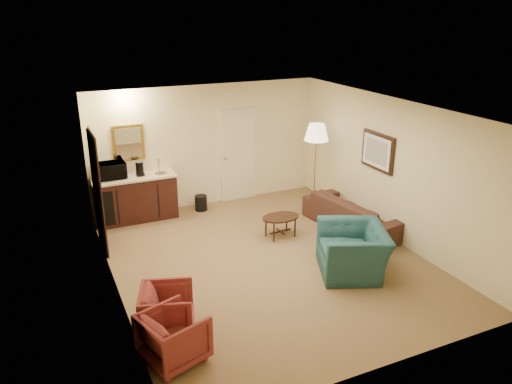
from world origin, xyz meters
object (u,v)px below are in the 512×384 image
(rose_chair_near, at_px, (167,308))
(waste_bin, at_px, (201,203))
(teal_armchair, at_px, (353,243))
(rose_chair_far, at_px, (173,335))
(sofa, at_px, (354,209))
(coffee_maker, at_px, (140,169))
(floor_lamp, at_px, (315,168))
(wetbar_cabinet, at_px, (136,198))
(microwave, at_px, (110,169))
(coffee_table, at_px, (280,226))

(rose_chair_near, relative_size, waste_bin, 2.15)
(teal_armchair, height_order, rose_chair_far, teal_armchair)
(rose_chair_far, bearing_deg, sofa, -79.53)
(teal_armchair, relative_size, coffee_maker, 4.08)
(rose_chair_near, xyz_separation_m, floor_lamp, (3.97, 2.91, 0.59))
(rose_chair_far, bearing_deg, rose_chair_near, -26.60)
(teal_armchair, relative_size, rose_chair_far, 1.63)
(wetbar_cabinet, bearing_deg, teal_armchair, -52.82)
(floor_lamp, height_order, microwave, floor_lamp)
(sofa, distance_m, coffee_maker, 4.28)
(wetbar_cabinet, distance_m, coffee_table, 3.02)
(wetbar_cabinet, distance_m, coffee_maker, 0.62)
(sofa, xyz_separation_m, waste_bin, (-2.40, 2.13, -0.25))
(wetbar_cabinet, bearing_deg, rose_chair_near, -95.98)
(teal_armchair, bearing_deg, microwave, -116.69)
(floor_lamp, xyz_separation_m, microwave, (-3.98, 1.11, 0.18))
(teal_armchair, bearing_deg, sofa, 167.43)
(sofa, bearing_deg, coffee_table, 70.89)
(teal_armchair, relative_size, microwave, 2.03)
(rose_chair_far, relative_size, floor_lamp, 0.38)
(rose_chair_near, distance_m, coffee_maker, 4.04)
(coffee_table, relative_size, waste_bin, 2.20)
(coffee_table, distance_m, coffee_maker, 3.03)
(waste_bin, bearing_deg, rose_chair_near, -114.51)
(wetbar_cabinet, bearing_deg, floor_lamp, -16.17)
(rose_chair_near, xyz_separation_m, coffee_maker, (0.55, 3.94, 0.71))
(coffee_table, bearing_deg, wetbar_cabinet, 139.62)
(rose_chair_near, relative_size, coffee_table, 0.97)
(coffee_maker, bearing_deg, teal_armchair, -51.20)
(wetbar_cabinet, height_order, rose_chair_far, wetbar_cabinet)
(rose_chair_near, bearing_deg, floor_lamp, -35.66)
(waste_bin, height_order, coffee_maker, coffee_maker)
(rose_chair_far, relative_size, coffee_maker, 2.50)
(sofa, distance_m, teal_armchair, 1.74)
(rose_chair_near, height_order, floor_lamp, floor_lamp)
(teal_armchair, height_order, coffee_maker, coffee_maker)
(coffee_maker, bearing_deg, wetbar_cabinet, -175.16)
(floor_lamp, height_order, waste_bin, floor_lamp)
(coffee_table, distance_m, microwave, 3.51)
(rose_chair_near, bearing_deg, waste_bin, -6.35)
(wetbar_cabinet, xyz_separation_m, waste_bin, (1.35, -0.07, -0.30))
(teal_armchair, distance_m, coffee_table, 1.76)
(wetbar_cabinet, distance_m, microwave, 0.79)
(sofa, height_order, microwave, microwave)
(teal_armchair, bearing_deg, waste_bin, -135.85)
(coffee_table, xyz_separation_m, waste_bin, (-0.94, 1.88, -0.04))
(rose_chair_near, bearing_deg, rose_chair_far, -170.00)
(sofa, height_order, rose_chair_near, sofa)
(teal_armchair, bearing_deg, floor_lamp, -174.74)
(waste_bin, bearing_deg, teal_armchair, -68.54)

